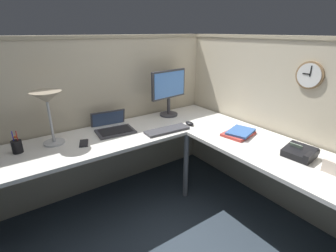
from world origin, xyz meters
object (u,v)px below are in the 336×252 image
object	(u,v)px
desk_lamp_dome	(47,102)
wall_clock	(310,75)
monitor	(169,89)
laptop	(112,127)
computer_mouse	(190,123)
cell_phone	(84,143)
pen_cup	(17,146)
tissue_box	(335,166)
keyboard	(167,130)
book_stack	(239,133)
office_phone	(300,153)

from	to	relation	value
desk_lamp_dome	wall_clock	xyz separation A→B (m)	(1.75, -1.13, 0.19)
monitor	laptop	xyz separation A→B (m)	(-0.69, -0.03, -0.27)
computer_mouse	wall_clock	bearing A→B (deg)	-56.65
desk_lamp_dome	cell_phone	size ratio (longest dim) A/B	3.09
computer_mouse	cell_phone	distance (m)	1.02
pen_cup	cell_phone	bearing A→B (deg)	-15.95
laptop	tissue_box	world-z (taller)	laptop
laptop	keyboard	xyz separation A→B (m)	(0.40, -0.35, -0.01)
desk_lamp_dome	book_stack	distance (m)	1.65
cell_phone	book_stack	distance (m)	1.37
desk_lamp_dome	cell_phone	xyz separation A→B (m)	(0.20, -0.15, -0.36)
keyboard	pen_cup	size ratio (longest dim) A/B	2.39
desk_lamp_dome	wall_clock	bearing A→B (deg)	-32.93
tissue_box	cell_phone	bearing A→B (deg)	131.27
book_stack	keyboard	bearing A→B (deg)	136.77
desk_lamp_dome	office_phone	xyz separation A→B (m)	(1.44, -1.32, -0.33)
monitor	computer_mouse	bearing A→B (deg)	-91.09
tissue_box	wall_clock	xyz separation A→B (m)	(0.31, 0.43, 0.51)
computer_mouse	cell_phone	world-z (taller)	computer_mouse
laptop	tissue_box	xyz separation A→B (m)	(0.91, -1.59, 0.02)
monitor	wall_clock	distance (m)	1.33
keyboard	wall_clock	xyz separation A→B (m)	(0.81, -0.81, 0.55)
laptop	desk_lamp_dome	size ratio (longest dim) A/B	0.93
computer_mouse	laptop	bearing A→B (deg)	153.06
cell_phone	pen_cup	bearing A→B (deg)	-176.02
laptop	desk_lamp_dome	world-z (taller)	desk_lamp_dome
book_stack	tissue_box	distance (m)	0.79
pen_cup	wall_clock	world-z (taller)	wall_clock
office_phone	desk_lamp_dome	bearing A→B (deg)	137.50
monitor	wall_clock	bearing A→B (deg)	-65.94
monitor	book_stack	bearing A→B (deg)	-76.71
keyboard	pen_cup	xyz separation A→B (m)	(-1.20, 0.31, 0.04)
monitor	office_phone	bearing A→B (deg)	-80.74
monitor	wall_clock	size ratio (longest dim) A/B	2.27
cell_phone	book_stack	bearing A→B (deg)	-7.31
laptop	pen_cup	distance (m)	0.80
monitor	book_stack	size ratio (longest dim) A/B	1.54
office_phone	tissue_box	bearing A→B (deg)	-90.91
laptop	computer_mouse	size ratio (longest dim) A/B	3.98
tissue_box	keyboard	bearing A→B (deg)	112.21
desk_lamp_dome	pen_cup	distance (m)	0.41
keyboard	pen_cup	world-z (taller)	pen_cup
pen_cup	keyboard	bearing A→B (deg)	-14.31
desk_lamp_dome	keyboard	bearing A→B (deg)	-19.11
keyboard	book_stack	world-z (taller)	book_stack
wall_clock	keyboard	bearing A→B (deg)	135.21
desk_lamp_dome	cell_phone	distance (m)	0.44
tissue_box	wall_clock	size ratio (longest dim) A/B	0.55
cell_phone	tissue_box	size ratio (longest dim) A/B	1.20
tissue_box	wall_clock	bearing A→B (deg)	54.23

